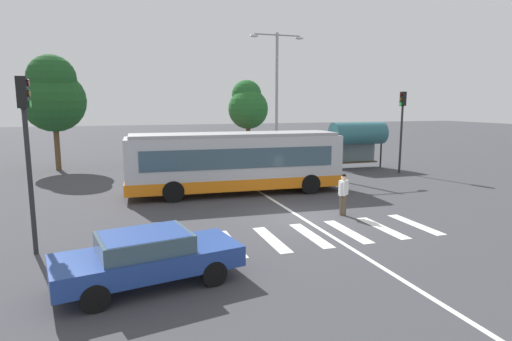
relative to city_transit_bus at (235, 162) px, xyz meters
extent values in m
plane|color=#3D3D42|center=(1.23, -5.33, -1.59)|extent=(160.00, 160.00, 0.00)
cylinder|color=black|center=(3.64, 1.01, -1.09)|extent=(1.01, 0.34, 1.00)
cylinder|color=black|center=(3.54, -1.33, -1.09)|extent=(1.01, 0.34, 1.00)
cylinder|color=black|center=(-3.15, 1.31, -1.09)|extent=(1.01, 0.34, 1.00)
cylinder|color=black|center=(-3.25, -1.03, -1.09)|extent=(1.01, 0.34, 1.00)
cube|color=silver|center=(-0.02, 0.00, 0.04)|extent=(10.72, 3.02, 2.55)
cube|color=orange|center=(-0.02, 0.00, -0.96)|extent=(10.83, 3.05, 0.55)
cube|color=#3D5666|center=(-0.02, 0.00, 0.34)|extent=(9.45, 3.01, 0.96)
cube|color=#3D5666|center=(5.29, -0.23, 0.24)|extent=(0.14, 2.24, 1.63)
cube|color=black|center=(5.29, -0.23, 1.13)|extent=(0.15, 1.94, 0.28)
cube|color=#99999E|center=(-0.02, 0.00, 1.39)|extent=(10.28, 2.79, 0.16)
cube|color=#28282B|center=(5.39, -0.24, -1.16)|extent=(0.23, 2.55, 0.36)
cylinder|color=brown|center=(2.98, -5.48, -1.16)|extent=(0.16, 0.16, 0.85)
cylinder|color=brown|center=(3.04, -5.58, -1.16)|extent=(0.16, 0.16, 0.85)
cube|color=white|center=(3.01, -5.53, -0.44)|extent=(0.48, 0.44, 0.60)
cylinder|color=white|center=(2.81, -5.66, -0.47)|extent=(0.10, 0.10, 0.55)
cylinder|color=white|center=(3.21, -5.39, -0.47)|extent=(0.10, 0.10, 0.55)
sphere|color=tan|center=(3.01, -5.53, -0.03)|extent=(0.22, 0.22, 0.22)
sphere|color=black|center=(3.01, -5.53, 0.04)|extent=(0.19, 0.19, 0.19)
cylinder|color=black|center=(-3.72, -8.83, -1.27)|extent=(0.67, 0.32, 0.64)
cylinder|color=black|center=(-3.41, -10.48, -1.27)|extent=(0.67, 0.32, 0.64)
cylinder|color=black|center=(-6.46, -9.35, -1.27)|extent=(0.67, 0.32, 0.64)
cylinder|color=black|center=(-6.15, -11.00, -1.27)|extent=(0.67, 0.32, 0.64)
cube|color=#234293|center=(-4.94, -9.92, -0.95)|extent=(4.76, 2.63, 0.52)
cube|color=#3D5666|center=(-5.02, -9.93, -0.47)|extent=(2.42, 1.98, 0.44)
cube|color=#234293|center=(-5.02, -9.93, -0.28)|extent=(2.23, 1.87, 0.09)
cylinder|color=black|center=(-3.79, 12.52, -1.27)|extent=(0.23, 0.65, 0.64)
cylinder|color=black|center=(-2.12, 12.45, -1.27)|extent=(0.23, 0.65, 0.64)
cylinder|color=black|center=(-3.92, 9.73, -1.27)|extent=(0.23, 0.65, 0.64)
cylinder|color=black|center=(-2.25, 9.66, -1.27)|extent=(0.23, 0.65, 0.64)
cube|color=black|center=(-3.02, 11.09, -0.95)|extent=(2.02, 4.58, 0.52)
cube|color=#3D5666|center=(-3.02, 11.00, -0.47)|extent=(1.70, 2.23, 0.44)
cube|color=black|center=(-3.02, 11.00, -0.28)|extent=(1.62, 2.05, 0.09)
cylinder|color=black|center=(-1.09, 12.68, -1.27)|extent=(0.23, 0.65, 0.64)
cylinder|color=black|center=(0.58, 12.62, -1.27)|extent=(0.23, 0.65, 0.64)
cylinder|color=black|center=(-1.20, 9.90, -1.27)|extent=(0.23, 0.65, 0.64)
cylinder|color=black|center=(0.47, 9.83, -1.27)|extent=(0.23, 0.65, 0.64)
cube|color=#B7BABF|center=(-0.31, 11.26, -0.95)|extent=(2.00, 4.57, 0.52)
cube|color=#3D5666|center=(-0.31, 11.17, -0.47)|extent=(1.69, 2.22, 0.44)
cube|color=#B7BABF|center=(-0.31, 11.17, -0.28)|extent=(1.61, 2.04, 0.09)
cylinder|color=black|center=(1.62, 12.37, -1.27)|extent=(0.20, 0.64, 0.64)
cylinder|color=black|center=(3.29, 12.36, -1.27)|extent=(0.20, 0.64, 0.64)
cylinder|color=black|center=(1.61, 9.58, -1.27)|extent=(0.20, 0.64, 0.64)
cylinder|color=black|center=(3.29, 9.57, -1.27)|extent=(0.20, 0.64, 0.64)
cube|color=#AD1E1E|center=(2.45, 10.97, -0.95)|extent=(1.83, 4.50, 0.52)
cube|color=#3D5666|center=(2.45, 10.88, -0.47)|extent=(1.61, 2.16, 0.44)
cube|color=#AD1E1E|center=(2.45, 10.88, -0.28)|extent=(1.53, 1.98, 0.09)
cylinder|color=#28282B|center=(-8.05, -6.58, 0.59)|extent=(0.14, 0.14, 4.36)
cube|color=black|center=(-8.05, -6.58, 3.22)|extent=(0.28, 0.32, 0.90)
cylinder|color=#410907|center=(-7.88, -6.58, 3.49)|extent=(0.04, 0.20, 0.20)
cylinder|color=#463707|center=(-7.88, -6.58, 3.19)|extent=(0.04, 0.20, 0.20)
cylinder|color=green|center=(-7.88, -6.58, 2.89)|extent=(0.04, 0.20, 0.20)
cylinder|color=#28282B|center=(11.86, 2.69, 0.60)|extent=(0.14, 0.14, 4.37)
cube|color=black|center=(11.86, 2.69, 3.23)|extent=(0.28, 0.32, 0.90)
cylinder|color=#410907|center=(11.69, 2.69, 3.50)|extent=(0.04, 0.20, 0.20)
cylinder|color=#463707|center=(11.69, 2.69, 3.20)|extent=(0.04, 0.20, 0.20)
cylinder|color=green|center=(11.69, 2.69, 2.90)|extent=(0.04, 0.20, 0.20)
cylinder|color=#28282B|center=(8.38, 5.31, -0.44)|extent=(0.12, 0.12, 2.30)
cylinder|color=#28282B|center=(12.21, 5.31, -0.44)|extent=(0.12, 0.12, 2.30)
cube|color=slate|center=(10.30, 6.01, -0.32)|extent=(3.68, 0.04, 1.93)
cylinder|color=#2D6670|center=(10.30, 5.31, 0.89)|extent=(3.91, 1.54, 1.54)
cube|color=#4C3823|center=(10.30, 5.31, -1.14)|extent=(3.07, 0.36, 0.08)
cylinder|color=#939399|center=(4.97, 7.28, 3.04)|extent=(0.20, 0.20, 9.25)
cylinder|color=#939399|center=(5.79, 7.28, 7.52)|extent=(1.64, 0.10, 0.10)
ellipsoid|color=silver|center=(6.61, 7.28, 7.39)|extent=(0.60, 0.32, 0.20)
cylinder|color=#939399|center=(4.15, 7.28, 7.52)|extent=(1.64, 0.10, 0.10)
ellipsoid|color=silver|center=(3.33, 7.28, 7.39)|extent=(0.60, 0.32, 0.20)
cylinder|color=brown|center=(-9.57, 11.10, 0.04)|extent=(0.36, 0.36, 3.25)
sphere|color=#1E5123|center=(-9.57, 11.10, 3.11)|extent=(4.16, 4.16, 4.16)
sphere|color=#1E5123|center=(-9.57, 10.83, 4.57)|extent=(3.12, 3.12, 3.12)
cylinder|color=brown|center=(4.47, 12.40, -0.10)|extent=(0.36, 0.36, 2.98)
sphere|color=#236028|center=(4.47, 12.40, 2.52)|extent=(3.21, 3.21, 3.21)
sphere|color=#236028|center=(4.46, 12.77, 3.64)|extent=(2.41, 2.41, 2.41)
cube|color=silver|center=(-2.24, -7.52, -1.58)|extent=(0.45, 2.82, 0.01)
cube|color=silver|center=(-0.80, -7.52, -1.58)|extent=(0.45, 2.82, 0.01)
cube|color=silver|center=(0.64, -7.52, -1.58)|extent=(0.45, 2.82, 0.01)
cube|color=silver|center=(2.08, -7.52, -1.58)|extent=(0.45, 2.82, 0.01)
cube|color=silver|center=(3.52, -7.52, -1.58)|extent=(0.45, 2.82, 0.01)
cube|color=silver|center=(4.95, -7.52, -1.58)|extent=(0.45, 2.82, 0.01)
cube|color=silver|center=(1.27, -3.33, -1.58)|extent=(0.16, 24.00, 0.01)
camera|label=1|loc=(-5.47, -20.17, 2.88)|focal=29.40mm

